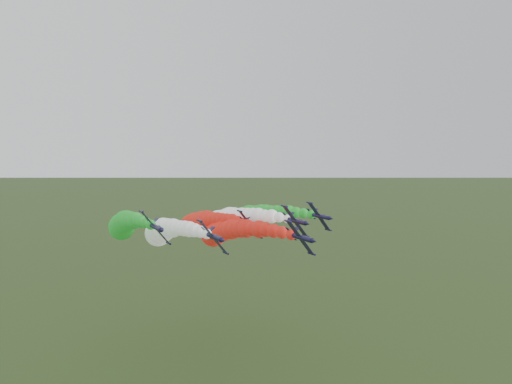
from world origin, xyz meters
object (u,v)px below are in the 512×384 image
jet_outer_right (250,216)px  jet_inner_left (164,231)px  jet_outer_left (124,224)px  jet_trail (199,222)px  jet_inner_right (227,220)px  jet_lead (225,231)px

jet_outer_right → jet_inner_left: bearing=-166.7°
jet_inner_left → jet_outer_right: 30.99m
jet_inner_left → jet_outer_left: bearing=140.1°
jet_outer_left → jet_trail: (26.01, 8.80, -2.43)m
jet_outer_left → jet_trail: jet_outer_left is taller
jet_trail → jet_inner_right: bearing=-81.5°
jet_outer_left → jet_inner_right: bearing=-14.2°
jet_lead → jet_inner_left: (-14.52, 8.82, -0.05)m
jet_outer_right → jet_inner_right: bearing=-148.6°
jet_inner_right → jet_outer_right: 12.77m
jet_inner_left → jet_outer_right: jet_outer_right is taller
jet_inner_left → jet_outer_right: (30.14, 7.11, 1.22)m
jet_inner_right → jet_trail: 16.38m
jet_outer_right → jet_trail: size_ratio=1.00×
jet_trail → jet_outer_right: bearing=-35.1°
jet_inner_left → jet_inner_right: (19.24, 0.46, 1.71)m
jet_inner_right → jet_outer_right: (10.90, 6.64, -0.50)m
jet_inner_left → jet_outer_left: 12.02m
jet_inner_right → jet_outer_right: bearing=31.4°
jet_outer_left → jet_outer_right: size_ratio=1.00×
jet_lead → jet_inner_right: (4.73, 9.28, 1.66)m
jet_lead → jet_inner_left: jet_inner_left is taller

